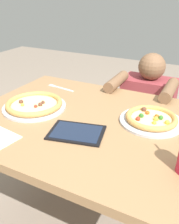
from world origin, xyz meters
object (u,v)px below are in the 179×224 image
object	(u,v)px
tablet	(77,132)
diner_seated	(145,120)
pizza_near	(34,105)
pizza_far	(151,119)
fork	(60,88)

from	to	relation	value
tablet	diner_seated	world-z (taller)	diner_seated
pizza_near	pizza_far	size ratio (longest dim) A/B	1.12
pizza_far	pizza_near	bearing A→B (deg)	-167.99
tablet	diner_seated	size ratio (longest dim) A/B	0.29
fork	diner_seated	bearing A→B (deg)	40.35
tablet	pizza_far	bearing A→B (deg)	42.89
pizza_near	fork	size ratio (longest dim) A/B	1.67
pizza_far	diner_seated	bearing A→B (deg)	104.59
pizza_far	fork	distance (m)	0.67
fork	pizza_far	bearing A→B (deg)	-15.99
fork	tablet	bearing A→B (deg)	-49.20
pizza_near	diner_seated	xyz separation A→B (m)	(0.44, 0.73, -0.34)
pizza_far	tablet	bearing A→B (deg)	-137.11
tablet	diner_seated	bearing A→B (deg)	82.41
pizza_near	pizza_far	world-z (taller)	pizza_far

